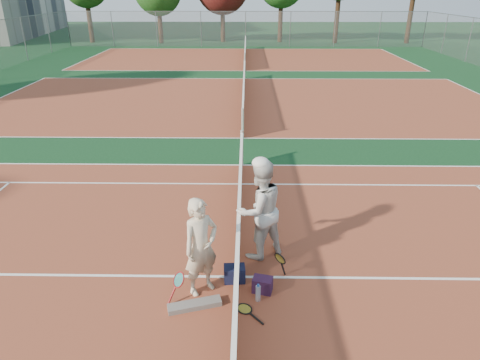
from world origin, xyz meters
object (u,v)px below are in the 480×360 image
(player_b, at_px, (260,210))
(sports_bag_purple, at_px, (262,285))
(player_a, at_px, (201,247))
(water_bottle, at_px, (258,293))
(racket_red, at_px, (179,286))
(racket_spare, at_px, (244,309))
(sports_bag_navy, at_px, (235,274))
(net_main, at_px, (238,254))
(racket_black_held, at_px, (280,266))

(player_b, xyz_separation_m, sports_bag_purple, (0.04, -1.15, -0.88))
(player_a, height_order, player_b, player_b)
(water_bottle, bearing_deg, racket_red, 178.90)
(player_a, distance_m, racket_spare, 1.26)
(player_a, distance_m, sports_bag_navy, 0.97)
(net_main, height_order, sports_bag_navy, net_main)
(water_bottle, bearing_deg, sports_bag_purple, 71.37)
(net_main, bearing_deg, racket_black_held, -2.75)
(racket_red, xyz_separation_m, water_bottle, (1.35, -0.03, -0.11))
(racket_black_held, bearing_deg, water_bottle, 8.54)
(racket_red, bearing_deg, water_bottle, -46.43)
(racket_spare, distance_m, sports_bag_purple, 0.59)
(net_main, bearing_deg, racket_spare, -82.26)
(player_b, xyz_separation_m, sports_bag_navy, (-0.46, -0.86, -0.86))
(sports_bag_navy, bearing_deg, water_bottle, -52.42)
(racket_spare, xyz_separation_m, sports_bag_navy, (-0.19, 0.77, 0.14))
(racket_red, height_order, racket_spare, racket_red)
(net_main, bearing_deg, sports_bag_navy, -122.65)
(racket_black_held, height_order, sports_bag_purple, racket_black_held)
(racket_black_held, relative_size, sports_bag_purple, 1.67)
(racket_red, relative_size, water_bottle, 1.72)
(player_a, distance_m, sports_bag_purple, 1.30)
(racket_spare, relative_size, sports_bag_purple, 1.76)
(player_b, relative_size, water_bottle, 6.76)
(player_b, bearing_deg, player_a, 16.47)
(racket_red, distance_m, racket_black_held, 1.85)
(player_b, distance_m, racket_black_held, 1.14)
(player_a, relative_size, sports_bag_navy, 4.70)
(racket_red, height_order, sports_bag_purple, racket_red)
(racket_red, relative_size, racket_spare, 0.86)
(player_b, distance_m, sports_bag_navy, 1.30)
(player_a, xyz_separation_m, sports_bag_purple, (1.06, -0.03, -0.76))
(racket_red, xyz_separation_m, racket_spare, (1.12, -0.26, -0.24))
(player_a, bearing_deg, water_bottle, -55.00)
(player_a, xyz_separation_m, player_b, (1.02, 1.13, 0.12))
(sports_bag_navy, xyz_separation_m, water_bottle, (0.42, -0.54, -0.00))
(racket_spare, relative_size, water_bottle, 2.00)
(net_main, distance_m, player_b, 0.99)
(sports_bag_navy, relative_size, water_bottle, 1.27)
(racket_black_held, relative_size, water_bottle, 1.90)
(water_bottle, bearing_deg, sports_bag_navy, 127.58)
(net_main, bearing_deg, racket_red, -148.18)
(water_bottle, bearing_deg, player_b, 88.08)
(player_a, relative_size, water_bottle, 5.98)
(sports_bag_navy, bearing_deg, net_main, 57.35)
(racket_spare, bearing_deg, sports_bag_purple, -73.65)
(net_main, height_order, player_a, player_a)
(racket_black_held, bearing_deg, racket_spare, 5.13)
(player_b, relative_size, sports_bag_navy, 5.31)
(net_main, xyz_separation_m, water_bottle, (0.35, -0.64, -0.36))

